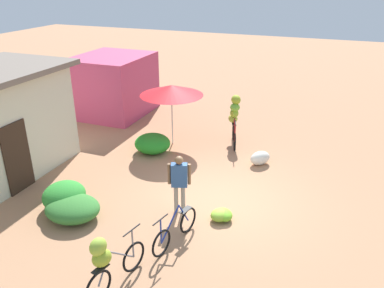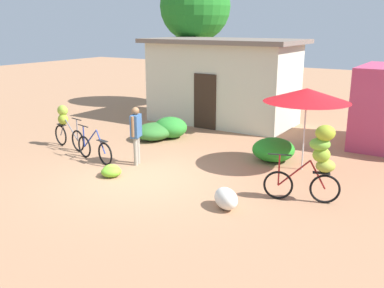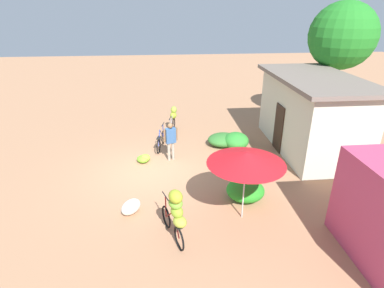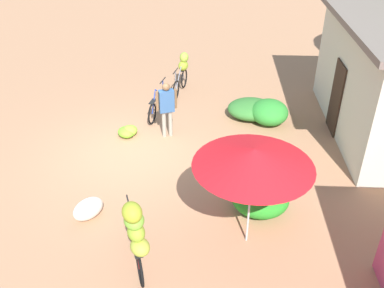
{
  "view_description": "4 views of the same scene",
  "coord_description": "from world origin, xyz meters",
  "px_view_note": "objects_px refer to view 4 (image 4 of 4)",
  "views": [
    {
      "loc": [
        -8.73,
        -2.57,
        5.69
      ],
      "look_at": [
        1.03,
        1.26,
        1.04
      ],
      "focal_mm": 36.44,
      "sensor_mm": 36.0,
      "label": 1
    },
    {
      "loc": [
        6.42,
        -8.03,
        3.73
      ],
      "look_at": [
        0.85,
        0.84,
        0.84
      ],
      "focal_mm": 40.86,
      "sensor_mm": 36.0,
      "label": 2
    },
    {
      "loc": [
        10.53,
        0.58,
        5.84
      ],
      "look_at": [
        0.46,
        1.55,
        1.3
      ],
      "focal_mm": 29.29,
      "sensor_mm": 36.0,
      "label": 3
    },
    {
      "loc": [
        9.36,
        2.04,
        6.17
      ],
      "look_at": [
        0.67,
        1.6,
        0.74
      ],
      "focal_mm": 40.21,
      "sensor_mm": 36.0,
      "label": 4
    }
  ],
  "objects_px": {
    "bicycle_leftmost": "(182,70)",
    "banana_pile_on_ground": "(128,132)",
    "person_vendor": "(167,105)",
    "market_umbrella": "(254,157)",
    "bicycle_center_loaded": "(135,232)",
    "produce_sack": "(88,209)",
    "bicycle_near_pile": "(158,105)"
  },
  "relations": [
    {
      "from": "market_umbrella",
      "to": "banana_pile_on_ground",
      "type": "bearing_deg",
      "value": -141.72
    },
    {
      "from": "bicycle_leftmost",
      "to": "banana_pile_on_ground",
      "type": "height_order",
      "value": "bicycle_leftmost"
    },
    {
      "from": "market_umbrella",
      "to": "bicycle_leftmost",
      "type": "xyz_separation_m",
      "value": [
        -6.96,
        -1.76,
        -1.24
      ]
    },
    {
      "from": "produce_sack",
      "to": "person_vendor",
      "type": "height_order",
      "value": "person_vendor"
    },
    {
      "from": "bicycle_near_pile",
      "to": "bicycle_center_loaded",
      "type": "relative_size",
      "value": 0.94
    },
    {
      "from": "bicycle_leftmost",
      "to": "bicycle_near_pile",
      "type": "bearing_deg",
      "value": -18.75
    },
    {
      "from": "bicycle_center_loaded",
      "to": "produce_sack",
      "type": "distance_m",
      "value": 2.13
    },
    {
      "from": "market_umbrella",
      "to": "bicycle_near_pile",
      "type": "distance_m",
      "value": 5.91
    },
    {
      "from": "produce_sack",
      "to": "person_vendor",
      "type": "bearing_deg",
      "value": 158.86
    },
    {
      "from": "bicycle_leftmost",
      "to": "person_vendor",
      "type": "xyz_separation_m",
      "value": [
        2.99,
        -0.21,
        0.23
      ]
    },
    {
      "from": "banana_pile_on_ground",
      "to": "person_vendor",
      "type": "relative_size",
      "value": 0.45
    },
    {
      "from": "bicycle_center_loaded",
      "to": "banana_pile_on_ground",
      "type": "height_order",
      "value": "bicycle_center_loaded"
    },
    {
      "from": "produce_sack",
      "to": "banana_pile_on_ground",
      "type": "bearing_deg",
      "value": 176.2
    },
    {
      "from": "bicycle_leftmost",
      "to": "banana_pile_on_ground",
      "type": "xyz_separation_m",
      "value": [
        3.05,
        -1.32,
        -0.61
      ]
    },
    {
      "from": "market_umbrella",
      "to": "person_vendor",
      "type": "xyz_separation_m",
      "value": [
        -3.97,
        -1.97,
        -1.01
      ]
    },
    {
      "from": "bicycle_center_loaded",
      "to": "produce_sack",
      "type": "bearing_deg",
      "value": -138.61
    },
    {
      "from": "person_vendor",
      "to": "banana_pile_on_ground",
      "type": "bearing_deg",
      "value": -86.42
    },
    {
      "from": "bicycle_near_pile",
      "to": "banana_pile_on_ground",
      "type": "xyz_separation_m",
      "value": [
        1.26,
        -0.71,
        -0.21
      ]
    },
    {
      "from": "bicycle_leftmost",
      "to": "produce_sack",
      "type": "relative_size",
      "value": 2.32
    },
    {
      "from": "market_umbrella",
      "to": "banana_pile_on_ground",
      "type": "xyz_separation_m",
      "value": [
        -3.9,
        -3.08,
        -1.84
      ]
    },
    {
      "from": "market_umbrella",
      "to": "produce_sack",
      "type": "xyz_separation_m",
      "value": [
        -0.52,
        -3.31,
        -1.76
      ]
    },
    {
      "from": "bicycle_leftmost",
      "to": "banana_pile_on_ground",
      "type": "distance_m",
      "value": 3.38
    },
    {
      "from": "banana_pile_on_ground",
      "to": "person_vendor",
      "type": "xyz_separation_m",
      "value": [
        -0.07,
        1.11,
        0.83
      ]
    },
    {
      "from": "bicycle_leftmost",
      "to": "banana_pile_on_ground",
      "type": "bearing_deg",
      "value": -23.35
    },
    {
      "from": "bicycle_center_loaded",
      "to": "person_vendor",
      "type": "xyz_separation_m",
      "value": [
        -4.93,
        0.03,
        -0.05
      ]
    },
    {
      "from": "person_vendor",
      "to": "bicycle_center_loaded",
      "type": "bearing_deg",
      "value": -0.38
    },
    {
      "from": "banana_pile_on_ground",
      "to": "produce_sack",
      "type": "xyz_separation_m",
      "value": [
        3.38,
        -0.22,
        0.08
      ]
    },
    {
      "from": "bicycle_center_loaded",
      "to": "bicycle_near_pile",
      "type": "bearing_deg",
      "value": -176.57
    },
    {
      "from": "market_umbrella",
      "to": "banana_pile_on_ground",
      "type": "relative_size",
      "value": 3.05
    },
    {
      "from": "bicycle_near_pile",
      "to": "person_vendor",
      "type": "bearing_deg",
      "value": 18.51
    },
    {
      "from": "bicycle_center_loaded",
      "to": "produce_sack",
      "type": "height_order",
      "value": "bicycle_center_loaded"
    },
    {
      "from": "market_umbrella",
      "to": "bicycle_leftmost",
      "type": "bearing_deg",
      "value": -165.78
    }
  ]
}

